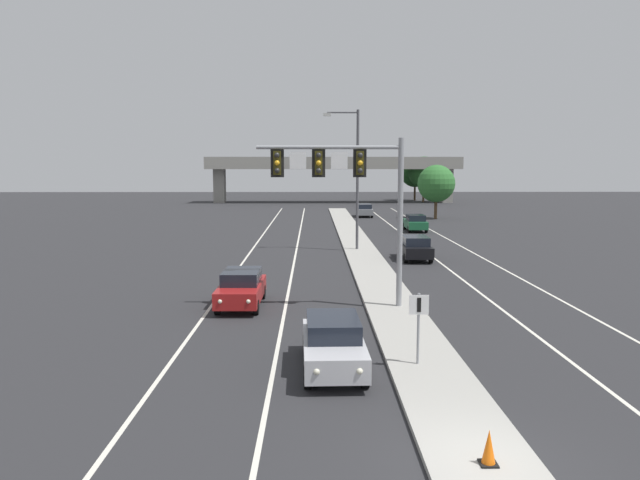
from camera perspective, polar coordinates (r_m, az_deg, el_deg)
ground_plane at (r=13.56m, az=15.28°, el=-20.21°), size 260.00×260.00×0.00m
median_island at (r=30.38m, az=5.93°, el=-4.47°), size 2.40×110.00×0.15m
lane_stripe_oncoming_center at (r=37.09m, az=-2.57°, el=-2.43°), size 0.14×100.00×0.01m
lane_stripe_receding_center at (r=37.96m, az=11.77°, el=-2.35°), size 0.14×100.00×0.01m
edge_stripe_left at (r=37.34m, az=-7.64°, el=-2.42°), size 0.14×100.00×0.01m
edge_stripe_right at (r=38.81m, az=16.54°, el=-2.30°), size 0.14×100.00×0.01m
overhead_signal_mast at (r=25.11m, az=2.92°, el=5.51°), size 6.20×0.44×7.20m
median_sign_post at (r=18.36m, az=9.48°, el=-7.43°), size 0.60×0.10×2.20m
street_lamp_median at (r=42.87m, az=3.34°, el=6.63°), size 2.58×0.28×10.00m
car_oncoming_silver at (r=18.27m, az=1.28°, el=-9.89°), size 1.91×4.50×1.58m
car_oncoming_red at (r=26.47m, az=-7.58°, el=-4.58°), size 1.87×4.49×1.58m
car_receding_black at (r=39.62m, az=9.14°, el=-0.71°), size 1.88×4.49×1.58m
car_receding_green at (r=57.00m, az=9.17°, el=1.67°), size 1.89×4.50×1.58m
car_receding_grey at (r=72.47m, az=4.31°, el=2.90°), size 1.86×4.49×1.58m
traffic_cone_median_nose at (r=13.14m, az=15.96°, el=-18.69°), size 0.36×0.36×0.74m
overpass_bridge at (r=100.23m, az=1.29°, el=6.93°), size 42.40×6.40×7.65m
tree_far_right_a at (r=103.25m, az=9.98°, el=6.45°), size 5.40×5.40×7.81m
tree_far_right_b at (r=70.58m, az=11.14°, el=5.35°), size 4.37×4.37×6.32m
tree_far_right_c at (r=107.54m, az=9.16°, el=6.48°), size 5.38×5.38×7.79m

